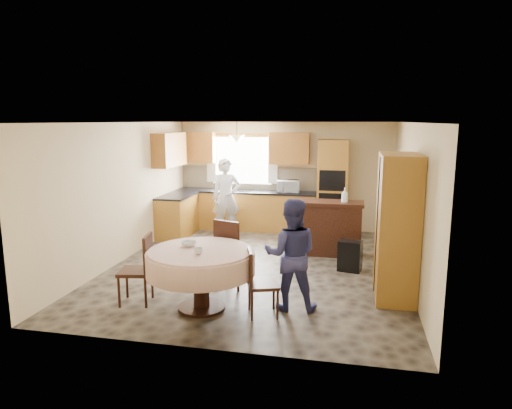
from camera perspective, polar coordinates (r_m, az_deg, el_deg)
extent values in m
cube|color=brown|center=(8.10, 0.24, -7.75)|extent=(5.00, 6.00, 0.01)
cube|color=white|center=(7.69, 0.25, 10.22)|extent=(5.00, 6.00, 0.01)
cube|color=#CEB684|center=(10.73, 3.49, 3.58)|extent=(5.00, 0.02, 2.50)
cube|color=#CEB684|center=(4.96, -6.81, -4.59)|extent=(5.00, 0.02, 2.50)
cube|color=#CEB684|center=(8.65, -16.20, 1.52)|extent=(0.02, 6.00, 2.50)
cube|color=#CEB684|center=(7.70, 18.78, 0.32)|extent=(0.02, 6.00, 2.50)
cube|color=white|center=(10.86, -1.75, 5.54)|extent=(1.40, 0.03, 1.10)
cube|color=white|center=(11.01, -5.63, 5.82)|extent=(0.22, 0.02, 1.15)
cube|color=white|center=(10.66, 2.12, 5.71)|extent=(0.22, 0.02, 1.15)
cube|color=#C18533|center=(10.72, -1.29, -0.79)|extent=(3.30, 0.60, 0.88)
cube|color=black|center=(10.64, -1.30, 1.64)|extent=(3.30, 0.64, 0.04)
cube|color=#C18533|center=(10.28, -9.80, -1.44)|extent=(0.60, 1.20, 0.88)
cube|color=black|center=(10.19, -9.88, 1.10)|extent=(0.64, 1.20, 0.04)
cube|color=beige|center=(10.88, -0.96, 3.33)|extent=(3.30, 0.02, 0.55)
cube|color=#A46729|center=(11.00, -7.31, 7.14)|extent=(0.85, 0.33, 0.72)
cube|color=#A46729|center=(10.48, 4.22, 7.04)|extent=(0.90, 0.33, 0.72)
cube|color=#A46729|center=(10.13, -10.77, 6.76)|extent=(0.33, 1.20, 0.72)
cube|color=#C18533|center=(10.34, 9.55, 2.13)|extent=(0.66, 0.62, 2.12)
cube|color=black|center=(10.00, 9.50, 2.96)|extent=(0.56, 0.01, 0.45)
cube|color=black|center=(10.08, 9.41, 0.14)|extent=(0.56, 0.01, 0.45)
cone|color=beige|center=(10.36, -2.40, 8.18)|extent=(0.36, 0.36, 0.18)
cube|color=#3E1E10|center=(8.82, 8.83, -3.09)|extent=(1.36, 0.57, 0.97)
cube|color=black|center=(7.97, 11.67, -6.31)|extent=(0.43, 0.34, 0.52)
cube|color=#C18533|center=(6.83, 17.21, -2.65)|extent=(0.54, 1.09, 2.08)
cylinder|color=#3E1E10|center=(6.30, -6.86, -9.58)|extent=(0.21, 0.21, 0.77)
cylinder|color=#3E1E10|center=(6.43, -6.79, -12.62)|extent=(0.64, 0.64, 0.04)
cylinder|color=beige|center=(6.16, -6.94, -5.88)|extent=(1.40, 1.40, 0.05)
cylinder|color=beige|center=(6.21, -6.91, -7.22)|extent=(1.46, 1.46, 0.30)
cube|color=#3E1E10|center=(6.65, -14.86, -8.10)|extent=(0.50, 0.50, 0.05)
cube|color=#3E1E10|center=(6.51, -13.34, -5.88)|extent=(0.12, 0.41, 0.51)
cylinder|color=#3E1E10|center=(6.66, -16.91, -10.36)|extent=(0.04, 0.04, 0.44)
cylinder|color=#3E1E10|center=(6.49, -14.03, -10.74)|extent=(0.04, 0.04, 0.44)
cylinder|color=#3E1E10|center=(6.96, -15.45, -9.36)|extent=(0.04, 0.04, 0.44)
cylinder|color=#3E1E10|center=(6.80, -12.68, -9.69)|extent=(0.04, 0.04, 0.44)
cube|color=#3E1E10|center=(7.09, -2.75, -6.25)|extent=(0.58, 0.58, 0.05)
cube|color=#3E1E10|center=(6.84, -3.73, -4.30)|extent=(0.43, 0.18, 0.55)
cylinder|color=#3E1E10|center=(7.04, -4.72, -8.61)|extent=(0.04, 0.04, 0.47)
cylinder|color=#3E1E10|center=(6.94, -1.55, -8.86)|extent=(0.04, 0.04, 0.47)
cylinder|color=#3E1E10|center=(7.40, -3.84, -7.64)|extent=(0.04, 0.04, 0.47)
cylinder|color=#3E1E10|center=(7.31, -0.82, -7.85)|extent=(0.04, 0.04, 0.47)
cube|color=#3E1E10|center=(6.06, 0.91, -10.01)|extent=(0.49, 0.49, 0.05)
cube|color=#3E1E10|center=(5.95, -0.77, -7.84)|extent=(0.15, 0.36, 0.46)
cylinder|color=#3E1E10|center=(6.02, -0.99, -12.37)|extent=(0.03, 0.03, 0.40)
cylinder|color=#3E1E10|center=(5.96, 2.19, -12.62)|extent=(0.03, 0.03, 0.40)
cylinder|color=#3E1E10|center=(6.32, -0.31, -11.23)|extent=(0.03, 0.03, 0.40)
cylinder|color=#3E1E10|center=(6.26, 2.72, -11.45)|extent=(0.03, 0.03, 0.40)
cube|color=gold|center=(8.63, 17.99, 4.50)|extent=(0.05, 0.60, 0.50)
cube|color=#9DACB8|center=(8.63, 17.80, 4.51)|extent=(0.01, 0.50, 0.40)
imported|color=silver|center=(10.39, 4.03, 2.28)|extent=(0.55, 0.42, 0.28)
imported|color=silver|center=(10.05, -3.75, 0.86)|extent=(0.74, 0.62, 1.72)
imported|color=navy|center=(6.17, 4.40, -6.26)|extent=(0.80, 0.65, 1.52)
imported|color=#B2B2B2|center=(8.74, 7.16, 0.22)|extent=(0.21, 0.21, 0.05)
imported|color=silver|center=(8.69, 11.02, 0.98)|extent=(0.14, 0.14, 0.33)
imported|color=#B2B2B2|center=(5.95, -7.22, -5.79)|extent=(0.12, 0.12, 0.09)
imported|color=#B2B2B2|center=(6.34, -8.38, -4.90)|extent=(0.22, 0.22, 0.07)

